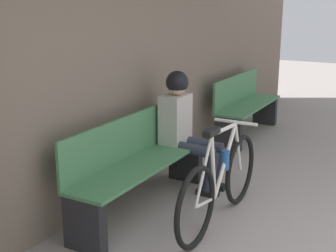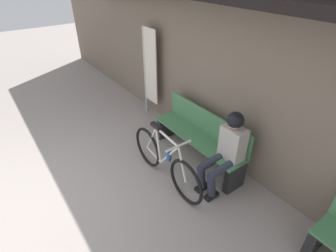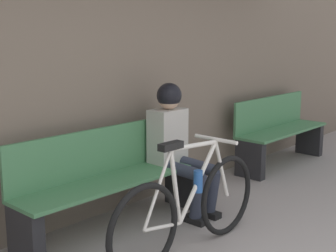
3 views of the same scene
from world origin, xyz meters
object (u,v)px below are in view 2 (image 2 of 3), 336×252
object	(u,v)px
park_bench_near	(199,137)
bicycle	(165,161)
person_seated	(227,147)
banner_pole	(149,69)

from	to	relation	value
park_bench_near	bicycle	bearing A→B (deg)	-81.61
person_seated	banner_pole	distance (m)	2.47
bicycle	person_seated	xyz separation A→B (m)	(0.57, 0.65, 0.33)
bicycle	banner_pole	bearing A→B (deg)	153.07
park_bench_near	person_seated	world-z (taller)	person_seated
park_bench_near	banner_pole	world-z (taller)	banner_pole
banner_pole	park_bench_near	bearing A→B (deg)	-5.72
park_bench_near	banner_pole	bearing A→B (deg)	174.28
bicycle	banner_pole	xyz separation A→B (m)	(-1.85, 0.94, 0.67)
park_bench_near	bicycle	distance (m)	0.78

